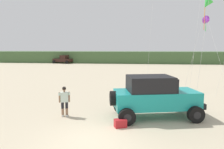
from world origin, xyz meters
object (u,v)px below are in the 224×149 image
object	(u,v)px
person_watching	(64,100)
kite_red_delta	(207,4)
kite_blue_swept	(208,20)
cooler_box	(120,123)
jeep	(155,96)
distant_pickup	(63,60)

from	to	relation	value
person_watching	kite_red_delta	xyz separation A→B (m)	(10.30, 10.46, 6.85)
person_watching	kite_blue_swept	distance (m)	16.38
cooler_box	kite_blue_swept	bearing A→B (deg)	36.63
jeep	person_watching	bearing A→B (deg)	-175.03
cooler_box	kite_blue_swept	world-z (taller)	kite_blue_swept
kite_red_delta	cooler_box	bearing A→B (deg)	-121.46
jeep	kite_red_delta	xyz separation A→B (m)	(5.44, 10.04, 6.59)
person_watching	kite_red_delta	world-z (taller)	kite_red_delta
person_watching	jeep	bearing A→B (deg)	4.97
jeep	kite_blue_swept	world-z (taller)	kite_blue_swept
cooler_box	distant_pickup	bearing A→B (deg)	91.00
person_watching	distant_pickup	world-z (taller)	distant_pickup
jeep	person_watching	xyz separation A→B (m)	(-4.86, -0.42, -0.26)
jeep	cooler_box	size ratio (longest dim) A/B	8.96
person_watching	distant_pickup	size ratio (longest dim) A/B	0.34
cooler_box	kite_red_delta	xyz separation A→B (m)	(7.15, 11.68, 7.60)
jeep	person_watching	world-z (taller)	jeep
person_watching	distant_pickup	distance (m)	41.23
person_watching	kite_blue_swept	bearing A→B (deg)	46.29
jeep	kite_red_delta	distance (m)	13.18
cooler_box	distant_pickup	world-z (taller)	distant_pickup
person_watching	distant_pickup	xyz separation A→B (m)	(-13.92, 38.80, 0.00)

